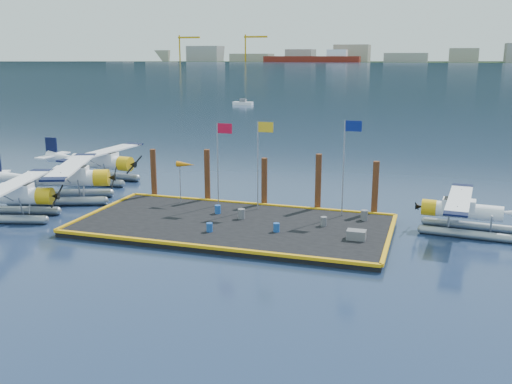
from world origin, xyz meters
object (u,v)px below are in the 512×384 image
flagpole_red (220,151)px  piling_0 (154,175)px  drum_2 (324,221)px  seaplane_c (100,164)px  crate (356,235)px  seaplane_b (66,181)px  windsock (186,165)px  seaplane_a (11,198)px  flagpole_blue (347,154)px  drum_4 (364,215)px  drum_1 (276,227)px  piling_1 (207,177)px  piling_3 (318,184)px  piling_4 (375,190)px  flagpole_yellow (261,152)px  drum_0 (218,209)px  seaplane_d (464,213)px  drum_3 (210,227)px  piling_2 (264,184)px

flagpole_red → piling_0: size_ratio=1.50×
drum_2 → seaplane_c: bearing=158.4°
crate → piling_0: 17.88m
crate → piling_0: (-16.64, 6.41, 1.32)m
flagpole_red → seaplane_b: bearing=-175.5°
seaplane_b → seaplane_c: (-1.44, 6.95, -0.03)m
drum_2 → flagpole_red: (-8.06, 2.67, 3.70)m
seaplane_b → windsock: 9.80m
seaplane_a → flagpole_blue: 23.15m
drum_2 → seaplane_b: bearing=175.3°
drum_4 → seaplane_b: bearing=-179.0°
drum_2 → crate: (2.38, -2.14, -0.02)m
flagpole_blue → seaplane_c: bearing=165.3°
drum_1 → flagpole_blue: (3.48, 4.81, 4.01)m
drum_1 → piling_1: size_ratio=0.13×
piling_1 → piling_3: piling_3 is taller
crate → piling_4: bearing=86.8°
seaplane_c → flagpole_yellow: size_ratio=1.69×
piling_1 → drum_1: bearing=-41.6°
windsock → piling_4: bearing=6.7°
seaplane_a → drum_0: 14.27m
seaplane_d → flagpole_blue: bearing=92.3°
seaplane_c → drum_4: 25.06m
piling_0 → piling_1: size_ratio=0.95×
drum_1 → drum_3: (-3.96, -1.24, 0.00)m
drum_4 → windsock: bearing=177.4°
piling_3 → piling_4: 4.00m
piling_0 → flagpole_red: bearing=-14.5°
piling_1 → piling_0: bearing=180.0°
seaplane_b → drum_4: bearing=69.7°
seaplane_d → piling_1: 18.41m
drum_0 → piling_1: size_ratio=0.14×
piling_2 → piling_3: (4.00, 0.00, 0.25)m
drum_4 → windsock: 13.36m
drum_1 → seaplane_b: bearing=167.9°
drum_0 → seaplane_d: bearing=6.0°
seaplane_a → seaplane_b: (0.72, 5.28, 0.16)m
flagpole_blue → piling_2: (-6.20, 1.60, -2.79)m
seaplane_d → piling_0: (-22.80, 1.92, 0.67)m
seaplane_d → seaplane_b: bearing=96.0°
drum_0 → drum_3: size_ratio=1.06×
drum_1 → flagpole_blue: 7.16m
drum_4 → flagpole_red: (-10.38, 0.60, 3.66)m
seaplane_b → drum_2: (20.41, -1.69, -0.96)m
seaplane_c → piling_4: bearing=83.6°
seaplane_c → flagpole_red: 15.28m
flagpole_red → piling_3: flagpole_red is taller
piling_0 → piling_3: piling_3 is taller
drum_2 → piling_1: bearing=156.4°
drum_2 → piling_2: bearing=141.0°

